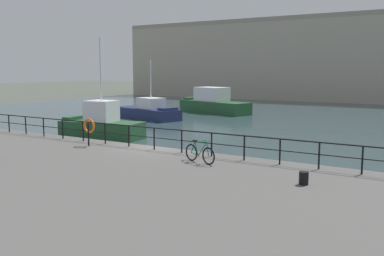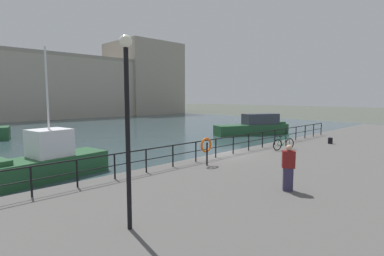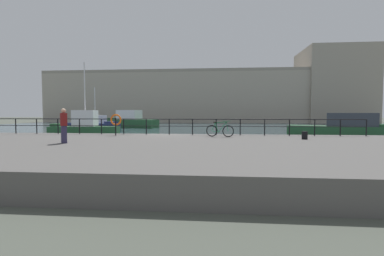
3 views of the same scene
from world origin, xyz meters
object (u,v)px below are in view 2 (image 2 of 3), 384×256
object	(u,v)px
quay_lamp_post	(127,109)
mooring_bollard	(330,141)
standing_person	(288,167)
harbor_building	(45,85)
life_ring_stand	(206,146)
moored_blue_motorboat	(255,126)
moored_green_narrowboat	(50,161)
parked_bicycle	(284,144)

from	to	relation	value
quay_lamp_post	mooring_bollard	bearing A→B (deg)	6.00
quay_lamp_post	standing_person	distance (m)	6.41
harbor_building	life_ring_stand	size ratio (longest dim) A/B	55.85
moored_blue_motorboat	life_ring_stand	bearing A→B (deg)	-129.37
mooring_bollard	quay_lamp_post	xyz separation A→B (m)	(-18.17, -1.91, 2.89)
moored_green_narrowboat	life_ring_stand	size ratio (longest dim) A/B	4.91
moored_blue_motorboat	mooring_bollard	xyz separation A→B (m)	(-6.58, -10.93, 0.18)
mooring_bollard	moored_blue_motorboat	bearing A→B (deg)	58.96
moored_green_narrowboat	life_ring_stand	world-z (taller)	moored_green_narrowboat
moored_green_narrowboat	mooring_bollard	size ratio (longest dim) A/B	15.59
parked_bicycle	mooring_bollard	distance (m)	4.86
parked_bicycle	standing_person	size ratio (longest dim) A/B	1.01
moored_green_narrowboat	moored_blue_motorboat	world-z (taller)	moored_green_narrowboat
life_ring_stand	quay_lamp_post	bearing A→B (deg)	-152.15
mooring_bollard	life_ring_stand	world-z (taller)	life_ring_stand
quay_lamp_post	standing_person	xyz separation A→B (m)	(5.86, -1.30, -2.25)
parked_bicycle	standing_person	bearing A→B (deg)	-133.25
moored_green_narrowboat	parked_bicycle	xyz separation A→B (m)	(12.04, -6.90, 0.36)
harbor_building	quay_lamp_post	world-z (taller)	harbor_building
moored_blue_motorboat	life_ring_stand	distance (m)	20.35
moored_blue_motorboat	quay_lamp_post	xyz separation A→B (m)	(-24.74, -12.84, 3.07)
moored_green_narrowboat	quay_lamp_post	distance (m)	10.49
mooring_bollard	life_ring_stand	size ratio (longest dim) A/B	0.31
parked_bicycle	mooring_bollard	xyz separation A→B (m)	(4.73, -1.12, -0.17)
parked_bicycle	life_ring_stand	bearing A→B (deg)	-167.14
harbor_building	moored_green_narrowboat	size ratio (longest dim) A/B	11.37
mooring_bollard	quay_lamp_post	size ratio (longest dim) A/B	0.09
moored_green_narrowboat	moored_blue_motorboat	distance (m)	23.52
parked_bicycle	life_ring_stand	distance (m)	6.81
moored_blue_motorboat	standing_person	xyz separation A→B (m)	(-18.88, -14.13, 0.83)
harbor_building	mooring_bollard	distance (m)	56.09
standing_person	parked_bicycle	bearing A→B (deg)	-6.16
harbor_building	moored_blue_motorboat	distance (m)	45.89
harbor_building	moored_blue_motorboat	world-z (taller)	harbor_building
parked_bicycle	standing_person	xyz separation A→B (m)	(-7.58, -4.33, 0.47)
harbor_building	quay_lamp_post	xyz separation A→B (m)	(-17.07, -57.72, -2.61)
harbor_building	moored_blue_motorboat	bearing A→B (deg)	-80.30
moored_blue_motorboat	parked_bicycle	xyz separation A→B (m)	(-11.30, -9.81, 0.35)
harbor_building	standing_person	distance (m)	60.27
quay_lamp_post	harbor_building	bearing A→B (deg)	73.52
harbor_building	standing_person	bearing A→B (deg)	-100.76
harbor_building	parked_bicycle	distance (m)	55.07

